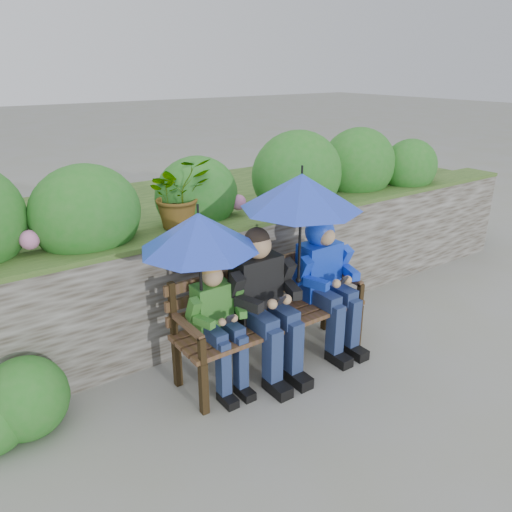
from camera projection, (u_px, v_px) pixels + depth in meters
ground at (263, 369)px, 4.02m from camera, size 60.00×60.00×0.00m
garden_backdrop at (169, 245)px, 5.03m from camera, size 8.00×2.88×1.77m
park_bench at (268, 308)px, 3.96m from camera, size 1.61×0.47×0.85m
boy_left at (218, 320)px, 3.62m from camera, size 0.42×0.48×0.99m
boy_middle at (264, 298)px, 3.80m from camera, size 0.56×0.65×1.17m
boy_right at (326, 274)px, 4.15m from camera, size 0.53×0.64×1.14m
umbrella_left at (199, 232)px, 3.34m from camera, size 0.83×0.83×0.78m
umbrella_right at (301, 191)px, 3.69m from camera, size 0.93×0.93×0.93m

